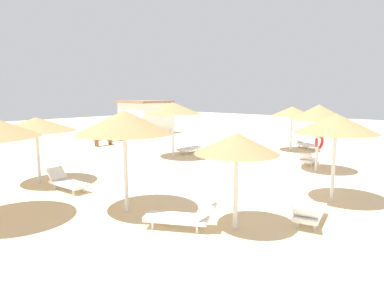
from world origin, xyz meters
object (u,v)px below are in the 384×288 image
at_px(lounger_0, 191,148).
at_px(lounger_5, 309,159).
at_px(bench_1, 116,137).
at_px(parasol_1, 36,124).
at_px(parasol_3, 292,111).
at_px(parasol_0, 173,108).
at_px(lounger_3, 306,144).
at_px(parasol_2, 237,144).
at_px(parasol_5, 319,113).
at_px(beach_cabana, 145,117).
at_px(lounger_1, 67,182).
at_px(lounger_4, 309,212).
at_px(lounger_2, 182,217).
at_px(parasol_4, 336,124).
at_px(bench_0, 104,141).
at_px(parasol_7, 124,122).

xyz_separation_m(lounger_0, lounger_5, (1.36, -6.83, 0.00)).
bearing_deg(bench_1, parasol_1, -139.45).
bearing_deg(lounger_0, parasol_3, -41.27).
bearing_deg(parasol_0, lounger_3, -27.74).
bearing_deg(lounger_5, parasol_2, -167.89).
distance_m(parasol_5, beach_cabana, 18.75).
distance_m(parasol_5, lounger_1, 11.13).
bearing_deg(lounger_4, lounger_2, 137.86).
height_order(parasol_4, bench_1, parasol_4).
bearing_deg(lounger_1, bench_0, 49.46).
height_order(parasol_7, bench_1, parasol_7).
bearing_deg(lounger_2, beach_cabana, 52.04).
xyz_separation_m(lounger_2, bench_0, (7.08, 14.22, 0.03)).
xyz_separation_m(parasol_2, lounger_4, (1.70, -1.30, -1.97)).
relative_size(lounger_3, bench_1, 1.21).
bearing_deg(parasol_5, lounger_0, 91.10).
distance_m(lounger_3, lounger_5, 5.53).
distance_m(parasol_4, lounger_3, 11.81).
bearing_deg(parasol_1, parasol_4, -60.42).
relative_size(parasol_5, bench_0, 2.05).
height_order(parasol_3, lounger_2, parasol_3).
bearing_deg(parasol_2, lounger_2, 130.82).
height_order(parasol_2, parasol_5, parasol_5).
relative_size(parasol_2, lounger_2, 1.31).
distance_m(parasol_7, lounger_5, 10.80).
height_order(parasol_5, bench_0, parasol_5).
xyz_separation_m(lounger_3, bench_0, (-8.22, 10.94, 0.03)).
xyz_separation_m(parasol_1, lounger_0, (9.35, 0.27, -2.06)).
height_order(parasol_0, parasol_3, parasol_0).
relative_size(parasol_2, parasol_5, 0.83).
relative_size(parasol_0, lounger_2, 1.60).
height_order(parasol_3, lounger_3, parasol_3).
bearing_deg(parasol_0, lounger_5, -65.02).
xyz_separation_m(parasol_0, parasol_4, (-2.17, -9.65, -0.17)).
height_order(lounger_2, beach_cabana, beach_cabana).
bearing_deg(lounger_1, parasol_0, 13.79).
height_order(parasol_2, lounger_0, parasol_2).
distance_m(parasol_7, lounger_0, 10.96).
bearing_deg(parasol_2, bench_0, 68.11).
relative_size(parasol_0, parasol_2, 1.22).
xyz_separation_m(parasol_2, lounger_1, (-1.13, 6.79, -1.96)).
distance_m(parasol_2, lounger_4, 2.91).
bearing_deg(parasol_3, beach_cabana, 88.44).
height_order(parasol_0, lounger_4, parasol_0).
xyz_separation_m(parasol_1, lounger_3, (15.71, -4.21, -2.06)).
relative_size(parasol_0, lounger_4, 1.58).
xyz_separation_m(parasol_4, beach_cabana, (9.07, 20.20, -1.10)).
xyz_separation_m(parasol_2, parasol_7, (-1.09, 3.22, 0.44)).
xyz_separation_m(parasol_1, lounger_4, (3.04, -9.87, -2.06)).
distance_m(lounger_2, lounger_4, 3.54).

